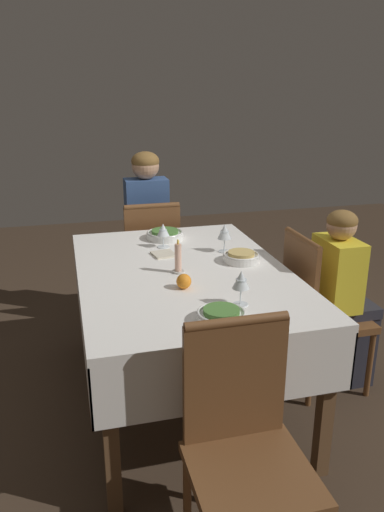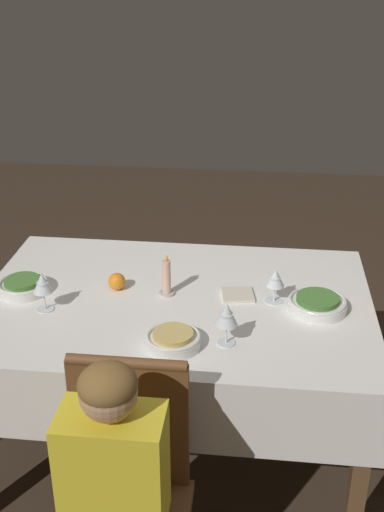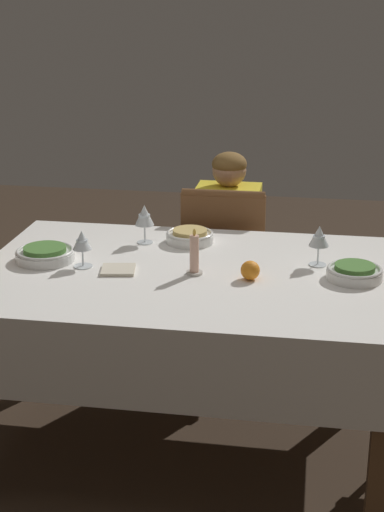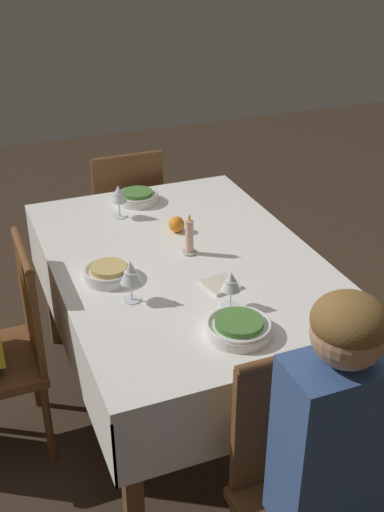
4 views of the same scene
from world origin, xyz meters
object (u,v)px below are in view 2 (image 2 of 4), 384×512
Objects in this scene: chair_south at (124,491)px; wine_glass_east at (275,279)px; dining_table at (175,318)px; bowl_west at (23,286)px; napkin_red_folded at (238,295)px; wine_glass_west at (43,284)px; orange_fruit at (117,281)px; candle_centerpiece at (167,279)px; bowl_south at (173,339)px; wine_glass_south at (227,316)px; bowl_east at (317,303)px.

wine_glass_east is (0.45, 0.77, 0.37)m from chair_south.
bowl_west reaches higher than dining_table.
napkin_red_folded is (0.31, 0.80, 0.28)m from chair_south.
orange_fruit is at bearing 38.66° from wine_glass_west.
candle_centerpiece reaches higher than dining_table.
wine_glass_east is at bearing 3.38° from dining_table.
napkin_red_folded is (0.73, 0.19, -0.11)m from wine_glass_west.
wine_glass_east reaches higher than bowl_west.
bowl_south is at bearing -82.86° from dining_table.
wine_glass_east is 0.72× the size of bowl_south.
wine_glass_south is at bearing 11.00° from bowl_south.
wine_glass_west is 0.89× the size of candle_centerpiece.
candle_centerpiece reaches higher than wine_glass_east.
candle_centerpiece reaches higher than wine_glass_south.
wine_glass_east reaches higher than orange_fruit.
wine_glass_east is (0.39, 0.02, 0.19)m from dining_table.
bowl_south is at bearing -78.06° from candle_centerpiece.
chair_south is 1.00m from bowl_east.
bowl_east and bowl_west have the same top height.
wine_glass_east is at bearing 1.83° from bowl_west.
chair_south is at bearing -55.10° from wine_glass_west.
bowl_east is 1.05m from wine_glass_west.
wine_glass_east is 1.01× the size of napkin_red_folded.
chair_south is 0.85m from candle_centerpiece.
wine_glass_south reaches higher than bowl_west.
bowl_west is at bearing 161.23° from wine_glass_south.
wine_glass_east is 0.17m from napkin_red_folded.
chair_south is 0.97m from wine_glass_east.
wine_glass_west reaches higher than bowl_east.
candle_centerpiece is at bearing -5.77° from orange_fruit.
bowl_west is at bearing 127.08° from chair_south.
wine_glass_east is at bearing -1.33° from candle_centerpiece.
bowl_east is at bearing -5.31° from orange_fruit.
wine_glass_east is (-0.16, 0.04, 0.07)m from bowl_east.
bowl_south is 1.39× the size of napkin_red_folded.
bowl_south is 0.44m from napkin_red_folded.
wine_glass_south is at bearing -117.96° from wine_glass_east.
bowl_east reaches higher than dining_table.
candle_centerpiece is (0.45, 0.17, -0.04)m from wine_glass_west.
wine_glass_south is at bearing -140.53° from bowl_east.
candle_centerpiece is at bearing 20.88° from wine_glass_west.
bowl_south is (0.04, -0.33, 0.12)m from dining_table.
wine_glass_east reaches higher than bowl_east.
orange_fruit is at bearing 103.05° from chair_south.
wine_glass_east is at bearing 165.17° from bowl_east.
candle_centerpiece is (0.58, 0.04, 0.04)m from bowl_west.
bowl_east is 1.40× the size of wine_glass_south.
chair_south reaches higher than dining_table.
bowl_west reaches higher than napkin_red_folded.
bowl_east is 1.13× the size of bowl_west.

